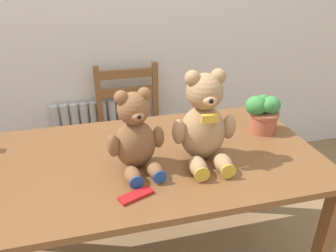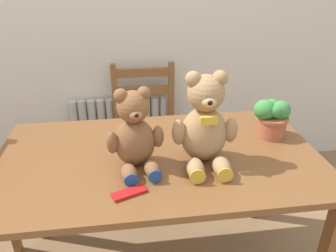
{
  "view_description": "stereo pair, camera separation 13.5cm",
  "coord_description": "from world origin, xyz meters",
  "px_view_note": "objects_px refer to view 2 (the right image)",
  "views": [
    {
      "loc": [
        -0.26,
        -0.81,
        1.53
      ],
      "look_at": [
        0.03,
        0.36,
        0.92
      ],
      "focal_mm": 35.0,
      "sensor_mm": 36.0,
      "label": 1
    },
    {
      "loc": [
        -0.13,
        -0.84,
        1.53
      ],
      "look_at": [
        0.03,
        0.36,
        0.92
      ],
      "focal_mm": 35.0,
      "sensor_mm": 36.0,
      "label": 2
    }
  ],
  "objects_px": {
    "teddy_bear_left": "(135,134)",
    "chocolate_bar": "(129,193)",
    "wooden_chair_behind": "(146,130)",
    "potted_plant": "(272,117)",
    "teddy_bear_right": "(205,125)"
  },
  "relations": [
    {
      "from": "potted_plant",
      "to": "chocolate_bar",
      "type": "bearing_deg",
      "value": -152.59
    },
    {
      "from": "potted_plant",
      "to": "chocolate_bar",
      "type": "relative_size",
      "value": 1.47
    },
    {
      "from": "teddy_bear_left",
      "to": "wooden_chair_behind",
      "type": "bearing_deg",
      "value": -104.22
    },
    {
      "from": "teddy_bear_right",
      "to": "chocolate_bar",
      "type": "xyz_separation_m",
      "value": [
        -0.33,
        -0.19,
        -0.17
      ]
    },
    {
      "from": "potted_plant",
      "to": "chocolate_bar",
      "type": "distance_m",
      "value": 0.8
    },
    {
      "from": "wooden_chair_behind",
      "to": "potted_plant",
      "type": "distance_m",
      "value": 1.0
    },
    {
      "from": "teddy_bear_left",
      "to": "chocolate_bar",
      "type": "relative_size",
      "value": 2.65
    },
    {
      "from": "teddy_bear_left",
      "to": "chocolate_bar",
      "type": "xyz_separation_m",
      "value": [
        -0.04,
        -0.19,
        -0.14
      ]
    },
    {
      "from": "potted_plant",
      "to": "teddy_bear_right",
      "type": "bearing_deg",
      "value": -155.31
    },
    {
      "from": "teddy_bear_right",
      "to": "potted_plant",
      "type": "bearing_deg",
      "value": -152.92
    },
    {
      "from": "teddy_bear_left",
      "to": "teddy_bear_right",
      "type": "relative_size",
      "value": 0.86
    },
    {
      "from": "wooden_chair_behind",
      "to": "chocolate_bar",
      "type": "bearing_deg",
      "value": 82.98
    },
    {
      "from": "wooden_chair_behind",
      "to": "teddy_bear_right",
      "type": "xyz_separation_m",
      "value": [
        0.19,
        -0.89,
        0.47
      ]
    },
    {
      "from": "wooden_chair_behind",
      "to": "chocolate_bar",
      "type": "xyz_separation_m",
      "value": [
        -0.13,
        -1.09,
        0.31
      ]
    },
    {
      "from": "teddy_bear_left",
      "to": "chocolate_bar",
      "type": "distance_m",
      "value": 0.24
    }
  ]
}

